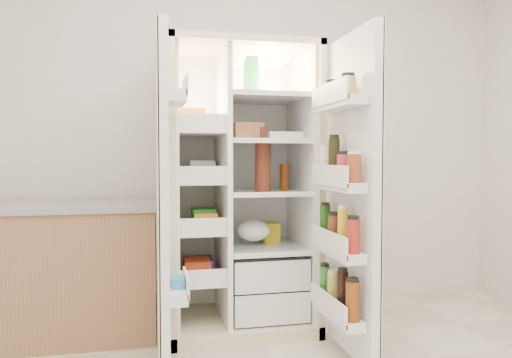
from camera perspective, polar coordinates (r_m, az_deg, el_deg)
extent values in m
cube|color=silver|center=(3.53, -1.84, 6.61)|extent=(4.00, 0.02, 2.70)
cube|color=beige|center=(3.44, -2.98, -0.79)|extent=(0.92, 0.04, 1.80)
cube|color=beige|center=(3.06, -10.09, -1.23)|extent=(0.04, 0.70, 1.80)
cube|color=beige|center=(3.22, 5.74, -1.02)|extent=(0.04, 0.70, 1.80)
cube|color=beige|center=(3.18, -2.00, 14.89)|extent=(0.92, 0.70, 0.04)
cube|color=beige|center=(3.28, -1.95, -16.29)|extent=(0.92, 0.70, 0.08)
cube|color=white|center=(3.41, -2.90, -0.49)|extent=(0.84, 0.02, 1.68)
cube|color=white|center=(3.06, -9.53, -0.85)|extent=(0.02, 0.62, 1.68)
cube|color=white|center=(3.21, 5.23, -0.67)|extent=(0.02, 0.62, 1.68)
cube|color=white|center=(3.09, -3.97, -0.79)|extent=(0.03, 0.62, 1.68)
cube|color=white|center=(3.25, 0.88, -13.80)|extent=(0.47, 0.52, 0.19)
cube|color=white|center=(3.20, 0.88, -10.36)|extent=(0.47, 0.52, 0.19)
cube|color=#FFD18C|center=(3.25, 0.60, 13.55)|extent=(0.30, 0.30, 0.02)
cube|color=white|center=(3.16, -6.78, -11.20)|extent=(0.28, 0.58, 0.02)
cube|color=white|center=(3.10, -6.81, -5.81)|extent=(0.28, 0.58, 0.02)
cube|color=white|center=(3.07, -6.83, -0.27)|extent=(0.28, 0.58, 0.02)
cube|color=white|center=(3.07, -6.86, 5.33)|extent=(0.28, 0.58, 0.02)
cube|color=silver|center=(3.19, 0.80, -7.92)|extent=(0.49, 0.58, 0.01)
cube|color=silver|center=(3.15, 0.80, -1.46)|extent=(0.49, 0.58, 0.01)
cube|color=silver|center=(3.14, 0.81, 4.37)|extent=(0.49, 0.58, 0.02)
cube|color=silver|center=(3.16, 0.81, 9.45)|extent=(0.49, 0.58, 0.02)
cube|color=#D9461E|center=(3.15, -6.78, -10.14)|extent=(0.16, 0.20, 0.10)
cube|color=#207724|center=(3.09, -6.81, -4.52)|extent=(0.14, 0.18, 0.12)
cube|color=white|center=(3.07, -6.84, 0.57)|extent=(0.20, 0.22, 0.07)
cube|color=orange|center=(3.08, -6.87, 6.82)|extent=(0.15, 0.16, 0.14)
cube|color=#4A38A8|center=(3.15, -6.78, -10.23)|extent=(0.18, 0.20, 0.09)
cube|color=orange|center=(3.09, -6.81, -4.71)|extent=(0.14, 0.18, 0.10)
cube|color=silver|center=(3.07, -6.84, 1.04)|extent=(0.16, 0.16, 0.12)
sphere|color=orange|center=(3.17, -1.05, -15.37)|extent=(0.07, 0.07, 0.07)
sphere|color=orange|center=(3.22, 0.43, -15.05)|extent=(0.07, 0.07, 0.07)
sphere|color=orange|center=(3.21, 2.39, -15.14)|extent=(0.07, 0.07, 0.07)
sphere|color=orange|center=(3.31, -0.67, -14.59)|extent=(0.07, 0.07, 0.07)
sphere|color=orange|center=(3.31, 1.15, -14.58)|extent=(0.07, 0.07, 0.07)
sphere|color=orange|center=(3.30, 3.06, -14.65)|extent=(0.07, 0.07, 0.07)
sphere|color=orange|center=(3.24, -1.88, -14.98)|extent=(0.07, 0.07, 0.07)
sphere|color=orange|center=(3.34, 2.10, -14.41)|extent=(0.07, 0.07, 0.07)
ellipsoid|color=#3E7A28|center=(3.22, 0.80, -10.02)|extent=(0.26, 0.24, 0.11)
cylinder|color=#481B0F|center=(2.98, 0.82, 1.44)|extent=(0.10, 0.10, 0.31)
cylinder|color=#692C0B|center=(3.14, 3.34, 0.22)|extent=(0.06, 0.06, 0.17)
cube|color=green|center=(3.10, -0.59, 11.99)|extent=(0.08, 0.08, 0.24)
cylinder|color=white|center=(3.20, 2.23, 10.42)|extent=(0.11, 0.11, 0.10)
cylinder|color=#985C23|center=(3.26, 1.83, 10.10)|extent=(0.07, 0.07, 0.08)
cube|color=white|center=(3.10, 3.45, 5.04)|extent=(0.22, 0.09, 0.06)
cube|color=#B87449|center=(3.09, -0.87, 5.58)|extent=(0.18, 0.10, 0.11)
ellipsoid|color=white|center=(3.18, -0.28, -6.60)|extent=(0.21, 0.19, 0.14)
cube|color=yellow|center=(3.31, 1.69, -6.29)|extent=(0.11, 0.13, 0.13)
cube|color=white|center=(2.51, -10.91, -2.05)|extent=(0.05, 0.40, 1.72)
cube|color=beige|center=(2.51, -11.48, -2.06)|extent=(0.01, 0.40, 1.72)
cube|color=white|center=(2.60, -9.23, -13.07)|extent=(0.09, 0.32, 0.06)
cube|color=white|center=(2.53, -9.39, 9.34)|extent=(0.09, 0.32, 0.06)
cube|color=#338CCC|center=(2.60, -9.24, -12.43)|extent=(0.07, 0.12, 0.10)
cube|color=white|center=(2.65, 11.33, -1.82)|extent=(0.05, 0.58, 1.72)
cube|color=beige|center=(2.66, 11.83, -1.81)|extent=(0.01, 0.58, 1.72)
cube|color=white|center=(2.74, 9.53, -15.33)|extent=(0.11, 0.50, 0.05)
cube|color=white|center=(2.66, 9.58, -8.33)|extent=(0.11, 0.50, 0.05)
cube|color=white|center=(2.61, 9.64, -0.77)|extent=(0.11, 0.50, 0.05)
cube|color=white|center=(2.62, 9.71, 8.65)|extent=(0.11, 0.50, 0.05)
cylinder|color=#7C370D|center=(2.53, 11.31, -13.92)|extent=(0.07, 0.07, 0.20)
cylinder|color=black|center=(2.64, 10.14, -12.98)|extent=(0.06, 0.06, 0.22)
cylinder|color=gold|center=(2.76, 9.07, -12.70)|extent=(0.06, 0.06, 0.18)
cylinder|color=#317F2A|center=(2.88, 8.09, -11.97)|extent=(0.06, 0.06, 0.19)
cylinder|color=#A1241A|center=(2.46, 11.37, -6.63)|extent=(0.07, 0.07, 0.17)
cylinder|color=yellow|center=(2.57, 10.19, -5.76)|extent=(0.06, 0.06, 0.21)
cylinder|color=brown|center=(2.69, 9.11, -5.91)|extent=(0.07, 0.07, 0.16)
cylinder|color=#1B4D11|center=(2.81, 8.13, -5.14)|extent=(0.06, 0.06, 0.20)
cylinder|color=brown|center=(2.43, 11.44, 1.21)|extent=(0.07, 0.07, 0.14)
cylinder|color=#AD2C3A|center=(2.54, 10.25, 1.28)|extent=(0.07, 0.07, 0.14)
cylinder|color=black|center=(2.66, 9.17, 2.31)|extent=(0.06, 0.06, 0.23)
cylinder|color=#F2F5C9|center=(2.79, 8.18, 1.81)|extent=(0.06, 0.06, 0.18)
cylinder|color=#AA952A|center=(2.52, 10.77, 10.60)|extent=(0.08, 0.08, 0.10)
cylinder|color=olive|center=(2.72, 8.91, 10.01)|extent=(0.08, 0.08, 0.10)
cube|color=#976B4B|center=(3.23, -21.74, -10.29)|extent=(1.10, 0.57, 0.79)
cube|color=gray|center=(3.16, -21.86, -3.00)|extent=(1.13, 0.60, 0.04)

